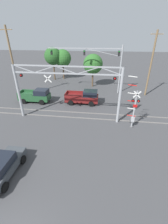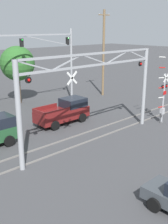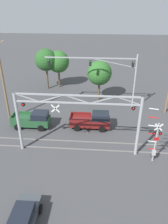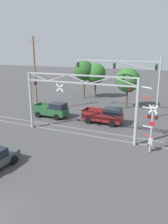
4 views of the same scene
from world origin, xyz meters
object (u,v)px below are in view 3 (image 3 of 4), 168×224
crossing_signal_mast (155,143)px  utility_pole_left (3,80)px  crossing_gantry (77,117)px  pickup_truck_following (33,120)px  background_tree_beyond_span (58,62)px  background_tree_far_right_verge (99,73)px  sedan_waiting (23,220)px  background_tree_far_left_verge (46,60)px  traffic_signal_span (113,72)px  pickup_truck_lead (92,120)px

crossing_signal_mast → utility_pole_left: bearing=157.2°
crossing_gantry → pickup_truck_following: 8.22m
crossing_gantry → utility_pole_left: size_ratio=1.16×
background_tree_beyond_span → background_tree_far_right_verge: 8.85m
background_tree_far_right_verge → utility_pole_left: bearing=-148.8°
crossing_signal_mast → sedan_waiting: size_ratio=1.41×
crossing_gantry → crossing_signal_mast: (7.53, -0.99, -1.94)m
background_tree_far_left_verge → background_tree_beyond_span: bearing=26.4°
sedan_waiting → background_tree_far_right_verge: bearing=77.9°
utility_pole_left → background_tree_far_left_verge: size_ratio=1.51×
crossing_gantry → utility_pole_left: (-9.97, 6.37, 1.35)m
crossing_signal_mast → traffic_signal_span: (-3.70, 11.38, 3.40)m
crossing_gantry → crossing_signal_mast: size_ratio=2.10×
traffic_signal_span → crossing_signal_mast: bearing=-72.0°
utility_pole_left → background_tree_far_left_verge: utility_pole_left is taller
utility_pole_left → background_tree_far_left_verge: (2.72, 11.31, -0.32)m
crossing_signal_mast → utility_pole_left: 19.26m
traffic_signal_span → background_tree_far_left_verge: (-11.08, 7.30, -0.42)m
sedan_waiting → background_tree_far_right_verge: (4.86, 22.58, 3.59)m
sedan_waiting → background_tree_far_right_verge: background_tree_far_right_verge is taller
pickup_truck_following → pickup_truck_lead: bearing=2.9°
crossing_signal_mast → background_tree_beyond_span: size_ratio=0.90×
pickup_truck_lead → background_tree_far_left_verge: (-8.51, 12.78, 4.14)m
crossing_gantry → sedan_waiting: crossing_gantry is taller
traffic_signal_span → background_tree_far_left_verge: traffic_signal_span is taller
sedan_waiting → background_tree_far_left_verge: bearing=99.2°
sedan_waiting → background_tree_far_left_verge: 27.37m
crossing_gantry → traffic_signal_span: 11.17m
pickup_truck_following → background_tree_far_right_verge: (8.06, 9.07, 3.36)m
pickup_truck_lead → sedan_waiting: size_ratio=1.18×
traffic_signal_span → crossing_gantry: bearing=-110.3°
pickup_truck_following → utility_pole_left: bearing=154.4°
crossing_signal_mast → sedan_waiting: 13.23m
crossing_signal_mast → utility_pole_left: size_ratio=0.55×
pickup_truck_lead → background_tree_far_left_verge: bearing=123.7°
background_tree_beyond_span → background_tree_far_right_verge: (7.27, -5.04, -0.27)m
sedan_waiting → pickup_truck_following: bearing=103.3°
pickup_truck_lead → sedan_waiting: (-4.18, -13.89, -0.24)m
crossing_signal_mast → background_tree_far_right_verge: (-5.59, 14.59, 2.19)m
utility_pole_left → crossing_signal_mast: bearing=-22.8°
crossing_signal_mast → pickup_truck_following: 14.76m
pickup_truck_following → background_tree_beyond_span: (0.79, 14.11, 3.63)m
crossing_gantry → background_tree_far_right_verge: bearing=81.9°
sedan_waiting → background_tree_beyond_span: bearing=95.0°
crossing_signal_mast → background_tree_beyond_span: bearing=123.2°
traffic_signal_span → pickup_truck_following: traffic_signal_span is taller
pickup_truck_lead → background_tree_beyond_span: bearing=115.6°
crossing_signal_mast → background_tree_beyond_span: (-12.85, 19.63, 2.46)m
pickup_truck_lead → background_tree_far_right_verge: background_tree_far_right_verge is taller
pickup_truck_lead → background_tree_beyond_span: 15.65m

